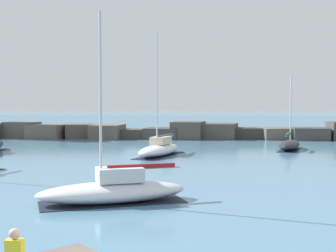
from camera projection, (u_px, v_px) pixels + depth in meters
name	position (u px, v px, depth m)	size (l,w,h in m)	color
open_sea_beyond	(195.00, 121.00, 118.98)	(400.00, 116.00, 0.01)	teal
breakwater_jetty	(193.00, 132.00, 58.94)	(68.39, 6.47, 2.34)	#423D38
sailboat_moored_0	(159.00, 149.00, 40.06)	(4.15, 7.73, 10.40)	white
sailboat_moored_1	(290.00, 145.00, 44.90)	(3.42, 6.09, 7.11)	black
sailboat_moored_5	(113.00, 190.00, 21.07)	(7.15, 4.69, 8.55)	silver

